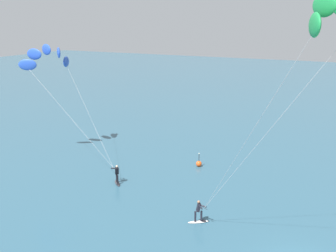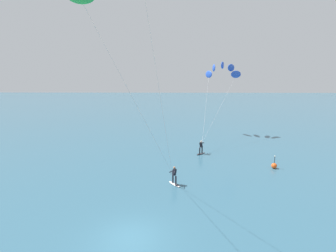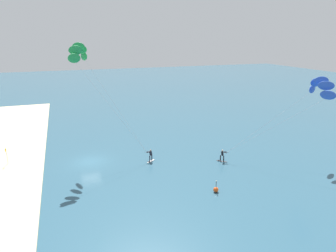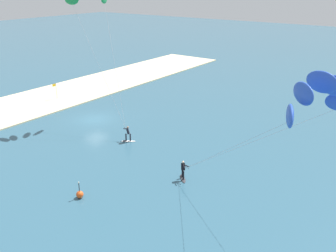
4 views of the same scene
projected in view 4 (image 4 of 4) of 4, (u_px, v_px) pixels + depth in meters
The scene contains 5 objects.
ground_plane at pixel (95, 119), 45.30m from camera, with size 240.00×240.00×0.00m, color #2D566B.
sand_strip at pixel (36, 102), 51.52m from camera, with size 80.00×11.30×0.16m, color beige.
kitesurfer_nearshore at pixel (311, 101), 19.40m from camera, with size 7.71×13.19×11.41m.
marker_buoy at pixel (80, 194), 28.85m from camera, with size 0.56×0.56×1.38m.
beach_flag at pixel (55, 88), 52.14m from camera, with size 0.56×0.05×2.20m.
Camera 4 is at (29.31, 32.09, 15.52)m, focal length 40.47 mm.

